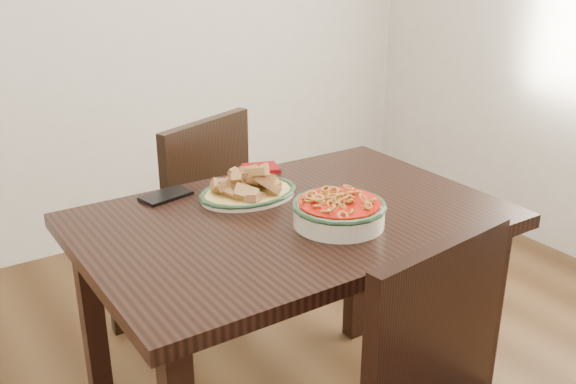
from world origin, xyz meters
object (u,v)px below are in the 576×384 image
fish_plate (248,183)px  noodle_bowl (339,209)px  smartphone (166,196)px  chair_far (188,218)px  dining_table (292,248)px

fish_plate → noodle_bowl: fish_plate is taller
smartphone → chair_far: bearing=45.9°
fish_plate → smartphone: size_ratio=2.00×
chair_far → smartphone: chair_far is taller
fish_plate → smartphone: (-0.21, 0.13, -0.04)m
fish_plate → noodle_bowl: (0.10, -0.31, -0.00)m
dining_table → smartphone: smartphone is taller
dining_table → fish_plate: (-0.04, 0.18, 0.15)m
noodle_bowl → smartphone: 0.54m
smartphone → fish_plate: bearing=-44.5°
chair_far → noodle_bowl: size_ratio=3.50×
chair_far → fish_plate: bearing=66.6°
chair_far → smartphone: bearing=36.2°
dining_table → chair_far: (-0.02, 0.66, -0.15)m
dining_table → fish_plate: fish_plate is taller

